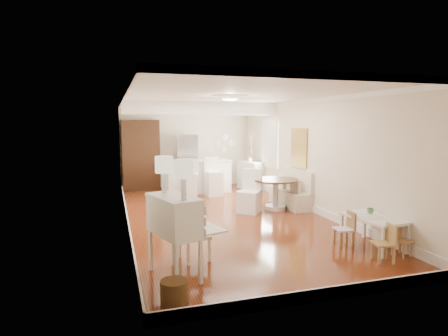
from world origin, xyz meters
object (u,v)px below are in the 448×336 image
kids_table (373,232)px  dining_table (275,194)px  breakfast_counter (199,177)px  pantry_cabinet (141,155)px  bar_stool_left (191,177)px  fridge (197,161)px  secretary_bureau (174,237)px  kids_chair_b (344,229)px  bar_stool_right (214,177)px  kids_chair_c (402,240)px  sideboard (251,176)px  gustavian_armchair (194,235)px  kids_chair_a (383,243)px  slip_chair_near (249,191)px  wicker_basket (174,294)px  slip_chair_far (247,191)px

kids_table → dining_table: 3.22m
breakfast_counter → pantry_cabinet: bearing=147.6°
bar_stool_left → fridge: 1.60m
secretary_bureau → kids_chair_b: (3.14, 0.48, -0.28)m
kids_chair_b → bar_stool_right: bar_stool_right is taller
kids_table → kids_chair_c: kids_table is taller
kids_table → sideboard: 6.11m
fridge → sideboard: (1.59, -0.97, -0.44)m
bar_stool_right → pantry_cabinet: 2.70m
gustavian_armchair → sideboard: sideboard is taller
kids_chair_a → bar_stool_right: size_ratio=0.53×
gustavian_armchair → breakfast_counter: (1.38, 5.72, 0.11)m
gustavian_armchair → kids_chair_c: size_ratio=1.52×
kids_chair_c → fridge: fridge is taller
kids_table → kids_chair_b: 0.50m
kids_chair_b → slip_chair_near: 2.99m
kids_table → dining_table: dining_table is taller
kids_chair_a → dining_table: bearing=-166.8°
breakfast_counter → bar_stool_left: (-0.34, -0.42, 0.04)m
breakfast_counter → wicker_basket: bearing=-105.2°
kids_chair_b → dining_table: dining_table is taller
wicker_basket → breakfast_counter: size_ratio=0.16×
dining_table → bar_stool_left: 2.96m
kids_chair_a → kids_chair_b: 0.86m
kids_chair_b → slip_chair_far: (-0.53, 3.60, 0.09)m
kids_chair_a → slip_chair_far: (-0.67, 4.44, 0.09)m
dining_table → kids_chair_c: bearing=-80.8°
gustavian_armchair → slip_chair_near: (1.99, 2.78, 0.12)m
breakfast_counter → bar_stool_left: 0.54m
bar_stool_right → kids_chair_a: bearing=-85.6°
wicker_basket → breakfast_counter: (1.96, 7.20, 0.35)m
secretary_bureau → wicker_basket: bearing=-117.5°
kids_chair_c → breakfast_counter: size_ratio=0.26×
slip_chair_near → bar_stool_right: 2.34m
kids_table → bar_stool_right: size_ratio=0.95×
gustavian_armchair → dining_table: size_ratio=0.71×
kids_chair_c → slip_chair_near: bearing=96.1°
gustavian_armchair → secretary_bureau: bearing=134.3°
pantry_cabinet → fridge: bearing=-0.9°
fridge → gustavian_armchair: bearing=-103.2°
wicker_basket → kids_chair_c: (3.92, 0.64, 0.10)m
kids_table → kids_chair_b: (-0.46, 0.20, 0.04)m
wicker_basket → breakfast_counter: bearing=74.8°
kids_chair_c → slip_chair_far: bearing=90.4°
fridge → slip_chair_far: bearing=-79.5°
secretary_bureau → fridge: (2.00, 7.36, 0.31)m
kids_chair_a → kids_chair_b: (-0.14, 0.85, 0.01)m
gustavian_armchair → slip_chair_near: size_ratio=0.77×
secretary_bureau → wicker_basket: secretary_bureau is taller
fridge → secretary_bureau: bearing=-105.2°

